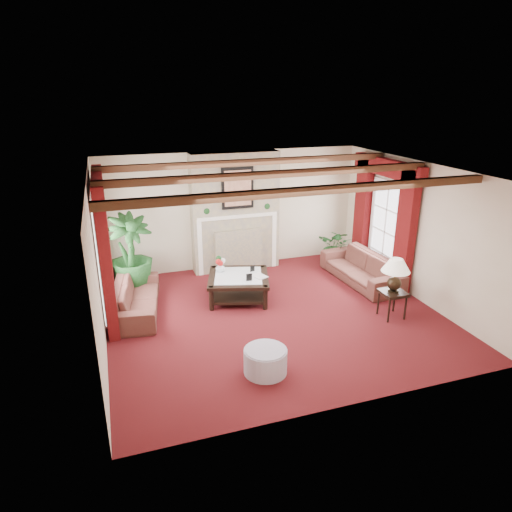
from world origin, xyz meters
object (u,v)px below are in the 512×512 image
object	(u,v)px
sofa_left	(135,293)
coffee_table	(238,287)
sofa_right	(362,263)
side_table	(392,304)
potted_palm	(132,271)
ottoman	(265,361)

from	to	relation	value
sofa_left	coffee_table	size ratio (longest dim) A/B	1.76
sofa_right	side_table	size ratio (longest dim) A/B	4.24
sofa_left	coffee_table	world-z (taller)	sofa_left
potted_palm	coffee_table	size ratio (longest dim) A/B	1.58
sofa_right	potted_palm	world-z (taller)	potted_palm
sofa_left	ottoman	bearing A→B (deg)	-139.35
side_table	potted_palm	bearing A→B (deg)	149.07
coffee_table	ottoman	world-z (taller)	coffee_table
potted_palm	coffee_table	distance (m)	2.25
sofa_right	side_table	bearing A→B (deg)	-14.78
side_table	coffee_table	bearing A→B (deg)	145.92
sofa_right	sofa_left	bearing A→B (deg)	-93.91
side_table	sofa_left	bearing A→B (deg)	159.18
sofa_left	potted_palm	bearing A→B (deg)	8.28
potted_palm	ottoman	distance (m)	3.98
sofa_left	coffee_table	xyz separation A→B (m)	(2.00, -0.03, -0.15)
side_table	sofa_right	bearing A→B (deg)	78.62
ottoman	coffee_table	bearing A→B (deg)	82.40
sofa_left	ottoman	size ratio (longest dim) A/B	3.19
side_table	ottoman	world-z (taller)	side_table
sofa_right	ottoman	xyz separation A→B (m)	(-3.14, -2.59, -0.23)
sofa_right	ottoman	distance (m)	4.07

